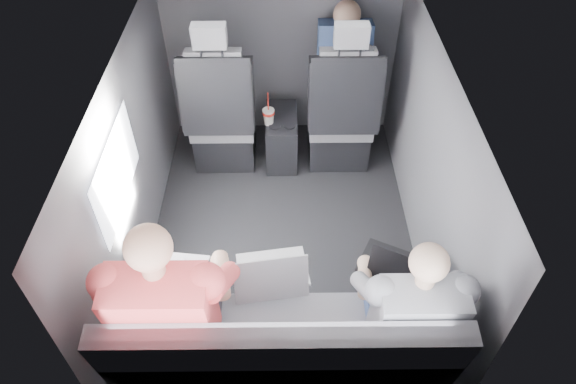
{
  "coord_description": "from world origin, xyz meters",
  "views": [
    {
      "loc": [
        0.02,
        -2.34,
        2.75
      ],
      "look_at": [
        0.04,
        -0.05,
        0.5
      ],
      "focal_mm": 32.0,
      "sensor_mm": 36.0,
      "label": 1
    }
  ],
  "objects_px": {
    "laptop_silver": "(272,273)",
    "front_seat_right": "(340,119)",
    "laptop_black": "(396,269)",
    "passenger_rear_right": "(406,307)",
    "front_seat_left": "(223,120)",
    "laptop_white": "(170,276)",
    "rear_bench": "(282,357)",
    "soda_cup": "(269,116)",
    "passenger_front_right": "(343,61)",
    "center_console": "(282,137)",
    "passenger_rear_left": "(174,304)"
  },
  "relations": [
    {
      "from": "soda_cup",
      "to": "laptop_black",
      "type": "xyz_separation_m",
      "value": [
        0.68,
        -1.55,
        0.16
      ]
    },
    {
      "from": "passenger_rear_right",
      "to": "center_console",
      "type": "bearing_deg",
      "value": 108.08
    },
    {
      "from": "laptop_black",
      "to": "passenger_rear_left",
      "type": "xyz_separation_m",
      "value": [
        -1.1,
        -0.22,
        0.03
      ]
    },
    {
      "from": "front_seat_left",
      "to": "front_seat_right",
      "type": "relative_size",
      "value": 1.0
    },
    {
      "from": "front_seat_left",
      "to": "laptop_white",
      "type": "relative_size",
      "value": 3.44
    },
    {
      "from": "rear_bench",
      "to": "passenger_rear_left",
      "type": "relative_size",
      "value": 1.23
    },
    {
      "from": "passenger_rear_left",
      "to": "passenger_rear_right",
      "type": "bearing_deg",
      "value": 0.1
    },
    {
      "from": "center_console",
      "to": "laptop_silver",
      "type": "bearing_deg",
      "value": -91.64
    },
    {
      "from": "soda_cup",
      "to": "passenger_front_right",
      "type": "bearing_deg",
      "value": 28.17
    },
    {
      "from": "laptop_black",
      "to": "passenger_rear_right",
      "type": "bearing_deg",
      "value": -85.98
    },
    {
      "from": "laptop_black",
      "to": "front_seat_left",
      "type": "bearing_deg",
      "value": 123.11
    },
    {
      "from": "center_console",
      "to": "laptop_black",
      "type": "relative_size",
      "value": 1.09
    },
    {
      "from": "front_seat_left",
      "to": "rear_bench",
      "type": "height_order",
      "value": "front_seat_left"
    },
    {
      "from": "front_seat_right",
      "to": "passenger_rear_left",
      "type": "distance_m",
      "value": 2.06
    },
    {
      "from": "center_console",
      "to": "laptop_white",
      "type": "xyz_separation_m",
      "value": [
        -0.56,
        -1.67,
        0.43
      ]
    },
    {
      "from": "laptop_silver",
      "to": "passenger_rear_right",
      "type": "bearing_deg",
      "value": -16.4
    },
    {
      "from": "center_console",
      "to": "passenger_rear_right",
      "type": "height_order",
      "value": "passenger_rear_right"
    },
    {
      "from": "front_seat_left",
      "to": "passenger_front_right",
      "type": "relative_size",
      "value": 1.61
    },
    {
      "from": "laptop_black",
      "to": "passenger_rear_right",
      "type": "distance_m",
      "value": 0.22
    },
    {
      "from": "front_seat_right",
      "to": "laptop_white",
      "type": "relative_size",
      "value": 3.44
    },
    {
      "from": "laptop_silver",
      "to": "front_seat_right",
      "type": "bearing_deg",
      "value": 72.88
    },
    {
      "from": "rear_bench",
      "to": "laptop_silver",
      "type": "relative_size",
      "value": 4.06
    },
    {
      "from": "rear_bench",
      "to": "soda_cup",
      "type": "relative_size",
      "value": 5.87
    },
    {
      "from": "center_console",
      "to": "passenger_rear_right",
      "type": "relative_size",
      "value": 0.41
    },
    {
      "from": "laptop_silver",
      "to": "passenger_front_right",
      "type": "height_order",
      "value": "passenger_front_right"
    },
    {
      "from": "soda_cup",
      "to": "passenger_rear_left",
      "type": "distance_m",
      "value": 1.82
    },
    {
      "from": "front_seat_right",
      "to": "passenger_front_right",
      "type": "distance_m",
      "value": 0.43
    },
    {
      "from": "passenger_rear_left",
      "to": "passenger_front_right",
      "type": "relative_size",
      "value": 1.65
    },
    {
      "from": "laptop_black",
      "to": "passenger_rear_right",
      "type": "xyz_separation_m",
      "value": [
        0.02,
        -0.22,
        -0.02
      ]
    },
    {
      "from": "front_seat_right",
      "to": "laptop_white",
      "type": "xyz_separation_m",
      "value": [
        -1.01,
        -1.63,
        0.23
      ]
    },
    {
      "from": "laptop_silver",
      "to": "passenger_rear_left",
      "type": "relative_size",
      "value": 0.3
    },
    {
      "from": "front_seat_left",
      "to": "laptop_white",
      "type": "xyz_separation_m",
      "value": [
        -0.11,
        -1.63,
        0.23
      ]
    },
    {
      "from": "laptop_silver",
      "to": "passenger_front_right",
      "type": "bearing_deg",
      "value": 74.59
    },
    {
      "from": "center_console",
      "to": "passenger_front_right",
      "type": "relative_size",
      "value": 0.61
    },
    {
      "from": "rear_bench",
      "to": "laptop_black",
      "type": "height_order",
      "value": "rear_bench"
    },
    {
      "from": "soda_cup",
      "to": "laptop_black",
      "type": "distance_m",
      "value": 1.7
    },
    {
      "from": "front_seat_right",
      "to": "soda_cup",
      "type": "height_order",
      "value": "front_seat_right"
    },
    {
      "from": "passenger_rear_right",
      "to": "front_seat_left",
      "type": "bearing_deg",
      "value": 120.23
    },
    {
      "from": "front_seat_left",
      "to": "center_console",
      "type": "bearing_deg",
      "value": 5.07
    },
    {
      "from": "center_console",
      "to": "passenger_rear_left",
      "type": "distance_m",
      "value": 1.97
    },
    {
      "from": "laptop_black",
      "to": "passenger_front_right",
      "type": "distance_m",
      "value": 1.86
    },
    {
      "from": "rear_bench",
      "to": "front_seat_left",
      "type": "bearing_deg",
      "value": 103.31
    },
    {
      "from": "passenger_rear_left",
      "to": "passenger_front_right",
      "type": "xyz_separation_m",
      "value": [
        0.98,
        2.07,
        0.09
      ]
    },
    {
      "from": "front_seat_left",
      "to": "soda_cup",
      "type": "relative_size",
      "value": 4.64
    },
    {
      "from": "rear_bench",
      "to": "soda_cup",
      "type": "xyz_separation_m",
      "value": [
        -0.1,
        1.86,
        0.16
      ]
    },
    {
      "from": "laptop_silver",
      "to": "passenger_rear_right",
      "type": "height_order",
      "value": "passenger_rear_right"
    },
    {
      "from": "laptop_white",
      "to": "laptop_black",
      "type": "distance_m",
      "value": 1.15
    },
    {
      "from": "soda_cup",
      "to": "laptop_white",
      "type": "distance_m",
      "value": 1.66
    },
    {
      "from": "passenger_rear_left",
      "to": "laptop_silver",
      "type": "bearing_deg",
      "value": 22.53
    },
    {
      "from": "laptop_white",
      "to": "passenger_rear_left",
      "type": "height_order",
      "value": "passenger_rear_left"
    }
  ]
}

